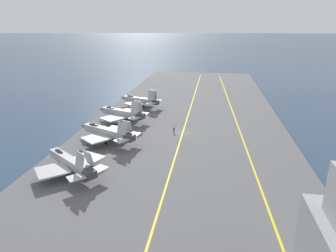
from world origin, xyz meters
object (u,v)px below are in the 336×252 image
object	(u,v)px
parked_jet_nearest	(70,162)
parked_jet_third	(121,113)
parked_jet_fourth	(140,100)
parked_jet_second	(106,132)
crew_red_vest	(174,129)

from	to	relation	value
parked_jet_nearest	parked_jet_third	distance (m)	31.96
parked_jet_third	parked_jet_fourth	bearing A→B (deg)	-5.31
parked_jet_second	parked_jet_fourth	world-z (taller)	parked_jet_fourth
parked_jet_fourth	crew_red_vest	world-z (taller)	parked_jet_fourth
parked_jet_third	parked_jet_nearest	bearing A→B (deg)	179.78
parked_jet_fourth	crew_red_vest	bearing A→B (deg)	-147.50
parked_jet_second	parked_jet_third	distance (m)	15.83
parked_jet_third	crew_red_vest	world-z (taller)	parked_jet_third
parked_jet_fourth	parked_jet_third	bearing A→B (deg)	174.69
parked_jet_fourth	crew_red_vest	distance (m)	27.40
parked_jet_nearest	crew_red_vest	xyz separation A→B (m)	(24.84, -16.30, -1.35)
parked_jet_fourth	crew_red_vest	size ratio (longest dim) A/B	8.66
parked_jet_fourth	parked_jet_nearest	bearing A→B (deg)	178.08
parked_jet_second	parked_jet_fourth	bearing A→B (deg)	-0.48
parked_jet_second	crew_red_vest	world-z (taller)	parked_jet_second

